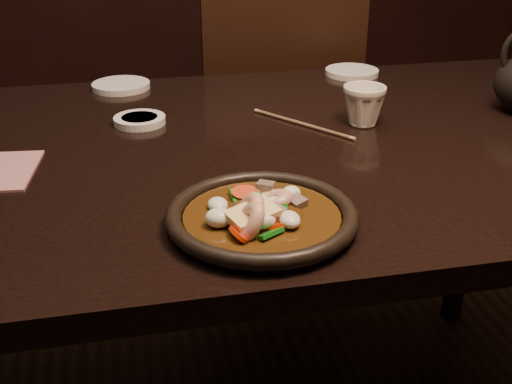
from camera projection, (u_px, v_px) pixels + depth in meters
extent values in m
cube|color=black|center=(230.00, 155.00, 1.14)|extent=(1.60, 0.90, 0.04)
cylinder|color=black|center=(467.00, 210.00, 1.76)|extent=(0.06, 0.06, 0.71)
cube|color=black|center=(268.00, 138.00, 1.96)|extent=(0.46, 0.46, 0.04)
cylinder|color=black|center=(308.00, 180.00, 2.26)|extent=(0.04, 0.04, 0.44)
cylinder|color=black|center=(338.00, 230.00, 1.94)|extent=(0.04, 0.04, 0.44)
cylinder|color=black|center=(205.00, 188.00, 2.20)|extent=(0.04, 0.04, 0.44)
cylinder|color=black|center=(219.00, 241.00, 1.88)|extent=(0.04, 0.04, 0.44)
cube|color=black|center=(285.00, 74.00, 1.67)|extent=(0.43, 0.04, 0.47)
cylinder|color=black|center=(262.00, 222.00, 0.86)|extent=(0.24, 0.24, 0.01)
torus|color=black|center=(262.00, 215.00, 0.85)|extent=(0.26, 0.26, 0.02)
cylinder|color=#3D240B|center=(262.00, 218.00, 0.85)|extent=(0.21, 0.21, 0.01)
ellipsoid|color=#3D240B|center=(262.00, 218.00, 0.85)|extent=(0.12, 0.11, 0.03)
torus|color=#EDB595|center=(248.00, 223.00, 0.80)|extent=(0.05, 0.05, 0.05)
torus|color=#EDB595|center=(249.00, 214.00, 0.83)|extent=(0.05, 0.06, 0.05)
torus|color=#EDB595|center=(271.00, 202.00, 0.87)|extent=(0.07, 0.07, 0.03)
cube|color=#806B5D|center=(249.00, 230.00, 0.81)|extent=(0.03, 0.03, 0.03)
cube|color=#806B5D|center=(259.00, 208.00, 0.84)|extent=(0.03, 0.03, 0.03)
cube|color=#806B5D|center=(274.00, 214.00, 0.83)|extent=(0.03, 0.04, 0.03)
cube|color=#806B5D|center=(278.00, 221.00, 0.83)|extent=(0.04, 0.03, 0.03)
cube|color=#806B5D|center=(252.00, 226.00, 0.81)|extent=(0.03, 0.03, 0.02)
cube|color=#806B5D|center=(265.00, 189.00, 0.89)|extent=(0.03, 0.03, 0.02)
cube|color=#806B5D|center=(296.00, 205.00, 0.88)|extent=(0.03, 0.03, 0.02)
cylinder|color=red|center=(239.00, 234.00, 0.79)|extent=(0.04, 0.05, 0.03)
cylinder|color=red|center=(249.00, 223.00, 0.82)|extent=(0.05, 0.05, 0.03)
cylinder|color=red|center=(246.00, 193.00, 0.89)|extent=(0.05, 0.05, 0.03)
cylinder|color=red|center=(278.00, 225.00, 0.82)|extent=(0.05, 0.04, 0.02)
cube|color=#16771B|center=(289.00, 206.00, 0.87)|extent=(0.02, 0.04, 0.02)
cube|color=#16771B|center=(275.00, 210.00, 0.85)|extent=(0.03, 0.03, 0.03)
cube|color=#16771B|center=(268.00, 197.00, 0.88)|extent=(0.04, 0.03, 0.02)
cube|color=#16771B|center=(257.00, 217.00, 0.84)|extent=(0.02, 0.04, 0.02)
cube|color=#16771B|center=(271.00, 233.00, 0.80)|extent=(0.04, 0.03, 0.01)
cube|color=#16771B|center=(235.00, 197.00, 0.89)|extent=(0.01, 0.04, 0.01)
cube|color=#16771B|center=(254.00, 215.00, 0.83)|extent=(0.04, 0.02, 0.01)
ellipsoid|color=white|center=(261.00, 222.00, 0.81)|extent=(0.04, 0.02, 0.02)
ellipsoid|color=white|center=(291.00, 193.00, 0.89)|extent=(0.03, 0.03, 0.02)
ellipsoid|color=white|center=(219.00, 218.00, 0.82)|extent=(0.04, 0.03, 0.02)
ellipsoid|color=white|center=(274.00, 206.00, 0.86)|extent=(0.04, 0.03, 0.03)
ellipsoid|color=white|center=(218.00, 205.00, 0.87)|extent=(0.03, 0.03, 0.02)
ellipsoid|color=white|center=(289.00, 219.00, 0.82)|extent=(0.03, 0.04, 0.02)
ellipsoid|color=white|center=(252.00, 208.00, 0.85)|extent=(0.03, 0.03, 0.02)
cube|color=#FFEA98|center=(253.00, 214.00, 0.82)|extent=(0.08, 0.06, 0.03)
cylinder|color=white|center=(140.00, 120.00, 1.22)|extent=(0.10, 0.10, 0.01)
cylinder|color=white|center=(121.00, 86.00, 1.43)|extent=(0.13, 0.13, 0.01)
cylinder|color=white|center=(352.00, 72.00, 1.53)|extent=(0.13, 0.13, 0.01)
imported|color=white|center=(364.00, 104.00, 1.20)|extent=(0.09, 0.09, 0.08)
cylinder|color=tan|center=(305.00, 125.00, 1.21)|extent=(0.14, 0.19, 0.01)
cylinder|color=tan|center=(300.00, 123.00, 1.22)|extent=(0.14, 0.19, 0.01)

